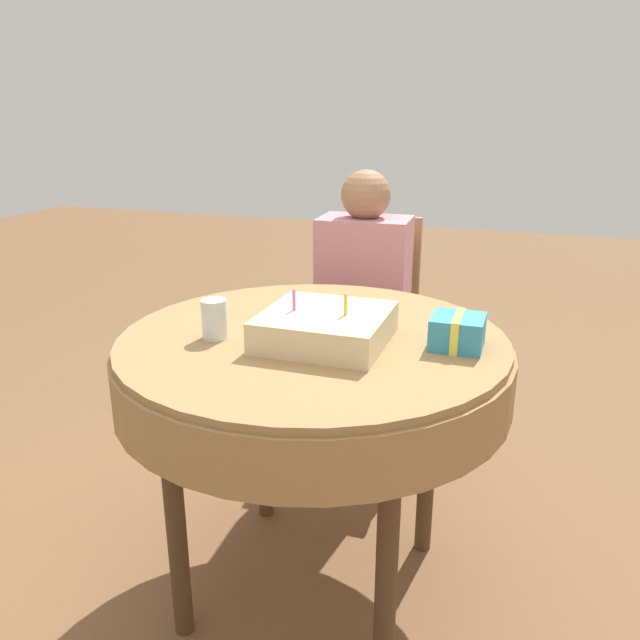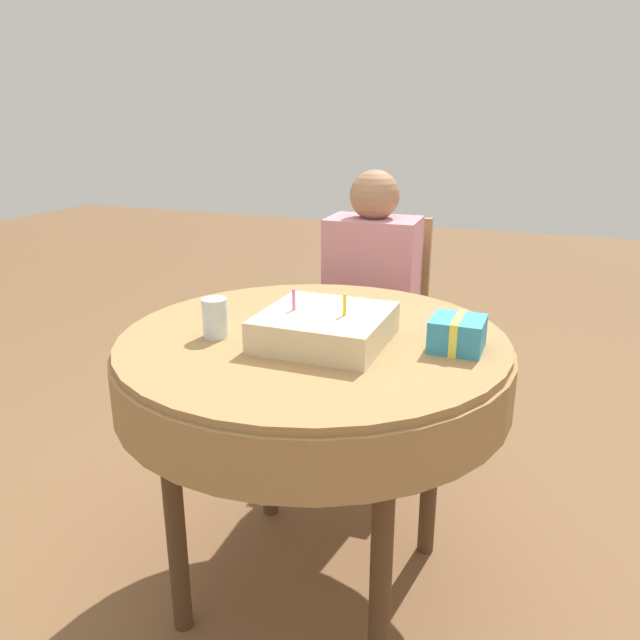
% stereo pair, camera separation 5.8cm
% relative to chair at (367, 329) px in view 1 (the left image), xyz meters
% --- Properties ---
extents(ground_plane, '(12.00, 12.00, 0.00)m').
position_rel_chair_xyz_m(ground_plane, '(0.08, -0.84, -0.50)').
color(ground_plane, brown).
extents(dining_table, '(0.99, 0.99, 0.77)m').
position_rel_chair_xyz_m(dining_table, '(0.08, -0.84, 0.18)').
color(dining_table, '#9E7547').
rests_on(dining_table, ground_plane).
extents(chair, '(0.41, 0.41, 0.92)m').
position_rel_chair_xyz_m(chair, '(0.00, 0.00, 0.00)').
color(chair, '#A37A4C').
rests_on(chair, ground_plane).
extents(person, '(0.33, 0.32, 1.11)m').
position_rel_chair_xyz_m(person, '(0.00, -0.10, 0.16)').
color(person, '#9E7051').
rests_on(person, ground_plane).
extents(birthday_cake, '(0.29, 0.29, 0.13)m').
position_rel_chair_xyz_m(birthday_cake, '(0.12, -0.87, 0.31)').
color(birthday_cake, beige).
rests_on(birthday_cake, dining_table).
extents(drinking_glass, '(0.06, 0.06, 0.10)m').
position_rel_chair_xyz_m(drinking_glass, '(-0.14, -0.93, 0.32)').
color(drinking_glass, silver).
rests_on(drinking_glass, dining_table).
extents(gift_box, '(0.12, 0.13, 0.08)m').
position_rel_chair_xyz_m(gift_box, '(0.43, -0.80, 0.31)').
color(gift_box, teal).
rests_on(gift_box, dining_table).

